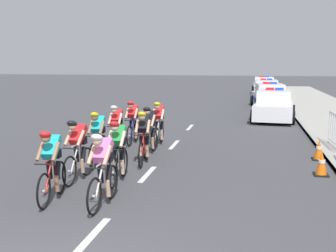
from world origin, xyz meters
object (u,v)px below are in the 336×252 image
(cyclist_lead, at_px, (51,164))
(cyclist_seventh, at_px, (117,128))
(cyclist_ninth, at_px, (133,122))
(traffic_cone_far, at_px, (319,150))
(cyclist_second, at_px, (103,168))
(cyclist_sixth, at_px, (144,137))
(cyclist_eighth, at_px, (149,130))
(cyclist_fourth, at_px, (118,150))
(cyclist_tenth, at_px, (159,123))
(police_car_second, at_px, (269,97))
(cyclist_fifth, at_px, (98,137))
(police_car_nearest, at_px, (274,106))
(police_car_third, at_px, (266,91))
(police_car_furthest, at_px, (264,86))
(traffic_cone_mid, at_px, (322,164))
(cyclist_third, at_px, (78,149))

(cyclist_lead, relative_size, cyclist_seventh, 1.00)
(cyclist_ninth, relative_size, traffic_cone_far, 2.69)
(cyclist_second, bearing_deg, cyclist_seventh, 104.42)
(cyclist_sixth, bearing_deg, cyclist_eighth, 95.33)
(cyclist_fourth, relative_size, cyclist_tenth, 1.00)
(police_car_second, distance_m, traffic_cone_far, 14.35)
(cyclist_fourth, distance_m, cyclist_fifth, 1.89)
(cyclist_lead, height_order, police_car_nearest, police_car_nearest)
(cyclist_fourth, bearing_deg, cyclist_ninth, 101.24)
(police_car_nearest, relative_size, police_car_third, 1.03)
(cyclist_sixth, bearing_deg, traffic_cone_far, 16.06)
(police_car_furthest, xyz_separation_m, traffic_cone_mid, (0.64, -27.26, -0.37))
(police_car_nearest, height_order, traffic_cone_mid, police_car_nearest)
(cyclist_fourth, height_order, police_car_third, police_car_third)
(police_car_third, bearing_deg, cyclist_fourth, -100.46)
(police_car_third, distance_m, traffic_cone_far, 19.67)
(cyclist_fourth, distance_m, cyclist_eighth, 3.12)
(traffic_cone_far, bearing_deg, cyclist_sixth, -163.94)
(cyclist_sixth, bearing_deg, cyclist_tenth, 92.96)
(police_car_third, bearing_deg, traffic_cone_mid, -88.29)
(cyclist_ninth, bearing_deg, police_car_furthest, 77.83)
(police_car_second, height_order, traffic_cone_far, police_car_second)
(police_car_third, relative_size, police_car_furthest, 1.00)
(cyclist_fourth, xyz_separation_m, police_car_furthest, (4.24, 28.81, -0.11))
(cyclist_lead, relative_size, police_car_second, 0.38)
(cyclist_fifth, xyz_separation_m, traffic_cone_mid, (5.94, -0.01, -0.48))
(cyclist_tenth, height_order, police_car_third, police_car_third)
(cyclist_sixth, xyz_separation_m, cyclist_tenth, (-0.14, 2.71, 0.00))
(cyclist_lead, relative_size, cyclist_ninth, 1.00)
(police_car_furthest, bearing_deg, cyclist_lead, -99.65)
(cyclist_sixth, bearing_deg, cyclist_second, -88.90)
(cyclist_fourth, bearing_deg, cyclist_eighth, 89.32)
(cyclist_eighth, bearing_deg, traffic_cone_far, 2.62)
(police_car_nearest, bearing_deg, cyclist_second, -106.38)
(cyclist_tenth, height_order, police_car_nearest, police_car_nearest)
(cyclist_third, xyz_separation_m, police_car_furthest, (5.23, 28.87, -0.11))
(cyclist_sixth, xyz_separation_m, traffic_cone_far, (4.94, 1.42, -0.48))
(cyclist_fifth, relative_size, cyclist_eighth, 1.00)
(cyclist_lead, distance_m, cyclist_fifth, 3.17)
(cyclist_fourth, bearing_deg, cyclist_seventh, 108.01)
(cyclist_third, distance_m, traffic_cone_mid, 6.11)
(police_car_furthest, bearing_deg, cyclist_eighth, -99.30)
(cyclist_eighth, height_order, traffic_cone_far, cyclist_eighth)
(cyclist_third, height_order, police_car_nearest, police_car_nearest)
(cyclist_lead, height_order, police_car_second, police_car_second)
(cyclist_tenth, height_order, police_car_furthest, police_car_furthest)
(cyclist_lead, height_order, cyclist_fourth, same)
(cyclist_seventh, bearing_deg, traffic_cone_mid, -16.54)
(cyclist_tenth, bearing_deg, traffic_cone_mid, -32.41)
(cyclist_eighth, relative_size, police_car_third, 0.39)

